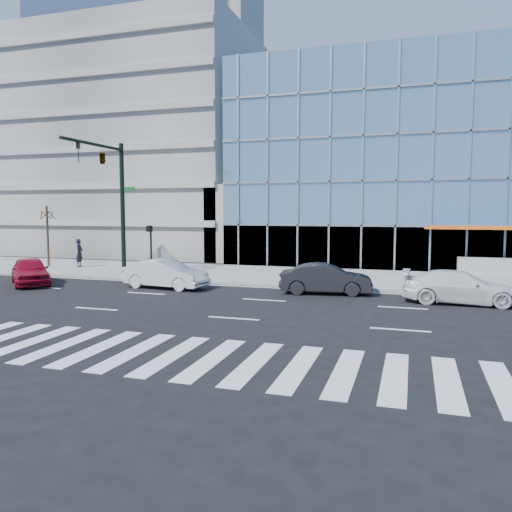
# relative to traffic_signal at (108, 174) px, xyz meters

# --- Properties ---
(ground) EXTENTS (160.00, 160.00, 0.00)m
(ground) POSITION_rel_traffic_signal_xyz_m (11.00, -4.57, -6.16)
(ground) COLOR black
(ground) RESTS_ON ground
(sidewalk) EXTENTS (120.00, 8.00, 0.15)m
(sidewalk) POSITION_rel_traffic_signal_xyz_m (11.00, 3.43, -6.09)
(sidewalk) COLOR gray
(sidewalk) RESTS_ON ground
(theatre_building) EXTENTS (42.00, 26.00, 15.00)m
(theatre_building) POSITION_rel_traffic_signal_xyz_m (25.00, 21.43, 1.34)
(theatre_building) COLOR #709BBB
(theatre_building) RESTS_ON ground
(parking_garage) EXTENTS (24.00, 24.00, 20.00)m
(parking_garage) POSITION_rel_traffic_signal_xyz_m (-9.00, 21.43, 3.84)
(parking_garage) COLOR gray
(parking_garage) RESTS_ON ground
(ramp_block) EXTENTS (6.00, 8.00, 6.00)m
(ramp_block) POSITION_rel_traffic_signal_xyz_m (5.00, 13.43, -3.16)
(ramp_block) COLOR gray
(ramp_block) RESTS_ON ground
(tower_far_west) EXTENTS (16.00, 16.00, 76.00)m
(tower_far_west) POSITION_rel_traffic_signal_xyz_m (-31.00, 53.43, 31.84)
(tower_far_west) COLOR #455378
(tower_far_west) RESTS_ON ground
(tower_far_mid) EXTENTS (13.00, 13.00, 60.00)m
(tower_far_mid) POSITION_rel_traffic_signal_xyz_m (-47.00, 59.43, 23.84)
(tower_far_mid) COLOR #455378
(tower_far_mid) RESTS_ON ground
(tower_backdrop) EXTENTS (14.00, 14.00, 48.00)m
(tower_backdrop) POSITION_rel_traffic_signal_xyz_m (-19.00, 65.43, 17.84)
(tower_backdrop) COLOR gray
(tower_backdrop) RESTS_ON ground
(traffic_signal) EXTENTS (1.14, 5.74, 8.00)m
(traffic_signal) POSITION_rel_traffic_signal_xyz_m (0.00, 0.00, 0.00)
(traffic_signal) COLOR black
(traffic_signal) RESTS_ON sidewalk
(ped_signal_post) EXTENTS (0.30, 0.33, 3.00)m
(ped_signal_post) POSITION_rel_traffic_signal_xyz_m (2.50, 0.37, -4.02)
(ped_signal_post) COLOR black
(ped_signal_post) RESTS_ON sidewalk
(street_tree_near) EXTENTS (1.10, 1.10, 4.23)m
(street_tree_near) POSITION_rel_traffic_signal_xyz_m (-7.00, 2.93, -2.39)
(street_tree_near) COLOR #332319
(street_tree_near) RESTS_ON sidewalk
(white_suv) EXTENTS (4.92, 2.06, 1.42)m
(white_suv) POSITION_rel_traffic_signal_xyz_m (19.36, -2.77, -5.45)
(white_suv) COLOR white
(white_suv) RESTS_ON ground
(white_sedan) EXTENTS (4.64, 2.05, 1.48)m
(white_sedan) POSITION_rel_traffic_signal_xyz_m (5.13, -2.77, -5.42)
(white_sedan) COLOR silver
(white_sedan) RESTS_ON ground
(dark_sedan) EXTENTS (4.59, 2.13, 1.46)m
(dark_sedan) POSITION_rel_traffic_signal_xyz_m (13.36, -2.00, -5.44)
(dark_sedan) COLOR black
(dark_sedan) RESTS_ON ground
(red_sedan) EXTENTS (4.38, 4.30, 1.49)m
(red_sedan) POSITION_rel_traffic_signal_xyz_m (-2.47, -3.90, -5.42)
(red_sedan) COLOR maroon
(red_sedan) RESTS_ON ground
(pedestrian) EXTENTS (0.62, 0.80, 1.93)m
(pedestrian) POSITION_rel_traffic_signal_xyz_m (-4.55, 3.10, -5.05)
(pedestrian) COLOR black
(pedestrian) RESTS_ON sidewalk
(tilted_panel) EXTENTS (1.73, 0.74, 1.84)m
(tilted_panel) POSITION_rel_traffic_signal_xyz_m (2.89, 0.95, -5.10)
(tilted_panel) COLOR #A0A0A0
(tilted_panel) RESTS_ON sidewalk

